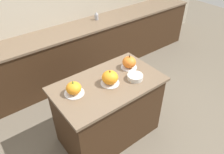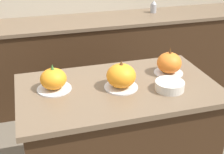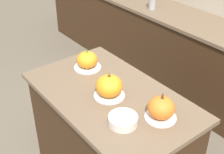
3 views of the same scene
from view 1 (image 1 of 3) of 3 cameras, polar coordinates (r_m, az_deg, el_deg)
name	(u,v)px [view 1 (image 1 of 3)]	position (r m, az deg, el deg)	size (l,w,h in m)	color
ground_plane	(109,133)	(3.15, -0.82, -14.35)	(12.00, 12.00, 0.00)	#665B4C
wall_back	(40,9)	(3.78, -18.33, 16.50)	(8.00, 0.06, 2.50)	#B2A893
kitchen_island	(109,110)	(2.82, -0.90, -8.63)	(1.29, 0.76, 0.89)	#382314
back_counter	(57,60)	(3.83, -14.24, 4.34)	(6.00, 0.60, 0.93)	#382314
pumpkin_cake_left	(74,89)	(2.37, -9.97, -2.98)	(0.22, 0.22, 0.17)	silver
pumpkin_cake_center	(110,78)	(2.47, -0.53, -0.20)	(0.22, 0.22, 0.19)	silver
pumpkin_cake_right	(129,62)	(2.74, 4.50, 3.81)	(0.20, 0.20, 0.20)	silver
bottle_short	(96,16)	(4.04, -4.09, 15.61)	(0.07, 0.07, 0.14)	#99999E
mixing_bowl	(135,77)	(2.58, 6.06, 0.03)	(0.18, 0.18, 0.06)	beige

